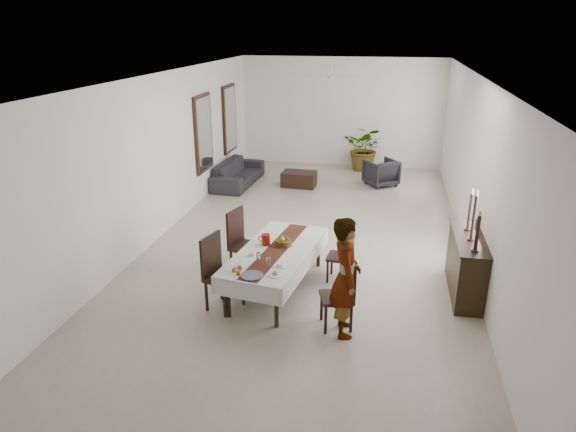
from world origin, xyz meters
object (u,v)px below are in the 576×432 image
Objects in this scene: dining_table_top at (276,252)px; sideboard_body at (466,266)px; red_pitcher at (266,240)px; sofa at (238,173)px; woman at (346,277)px.

sideboard_body is (2.98, 0.49, -0.19)m from dining_table_top.
dining_table_top is 12.00× the size of red_pitcher.
dining_table_top is at bearing -154.34° from sofa.
dining_table_top is 1.40× the size of sideboard_body.
woman reaches higher than sideboard_body.
sideboard_body is (3.18, 0.32, -0.32)m from red_pitcher.
woman is at bearing -139.52° from sideboard_body.
woman is (1.20, -1.03, 0.19)m from dining_table_top.
sideboard_body is 0.73× the size of sofa.
sideboard_body reaches higher than red_pitcher.
sideboard_body is at bearing -130.64° from sofa.
woman is (1.41, -1.20, 0.07)m from red_pitcher.
sofa is at bearing 120.70° from dining_table_top.
woman is 7.48m from sofa.
dining_table_top reaches higher than sofa.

